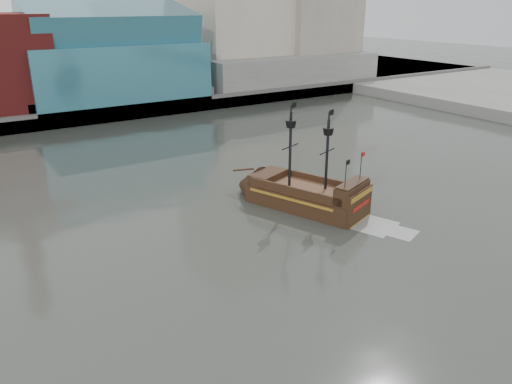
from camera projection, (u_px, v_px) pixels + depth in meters
ground at (332, 326)px, 30.58m from camera, size 400.00×400.00×0.00m
promenade_far at (35, 94)px, 102.38m from camera, size 220.00×60.00×2.00m
seawall at (71, 119)px, 79.14m from camera, size 220.00×1.00×2.60m
crane_a at (357, 0)px, 128.04m from camera, size 22.50×4.00×32.25m
crane_b at (356, 14)px, 142.02m from camera, size 19.10×4.00×26.25m
pirate_ship at (308, 198)px, 47.86m from camera, size 9.03×15.02×10.80m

